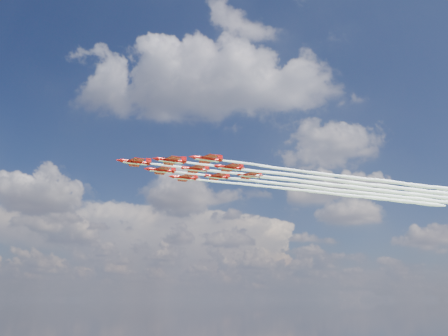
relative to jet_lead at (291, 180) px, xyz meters
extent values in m
cylinder|color=#A50A09|center=(-52.02, -28.90, 0.00)|extent=(8.08, 5.20, 1.18)
cone|color=#A50A09|center=(-56.71, -31.51, 0.00)|extent=(2.45, 2.07, 1.18)
cone|color=#A50A09|center=(-47.61, -26.45, 0.00)|extent=(1.93, 1.72, 1.07)
ellipsoid|color=black|center=(-53.90, -29.94, 0.48)|extent=(2.42, 1.94, 0.77)
cube|color=#A50A09|center=(-51.55, -28.64, -0.05)|extent=(7.79, 10.30, 0.15)
cube|color=#A50A09|center=(-48.27, -26.82, 0.00)|extent=(3.19, 4.11, 0.13)
cube|color=#A50A09|center=(-48.08, -26.71, 0.96)|extent=(1.57, 0.96, 1.93)
cube|color=silver|center=(-52.02, -28.90, -0.54)|extent=(7.50, 4.75, 0.13)
cylinder|color=#A50A09|center=(-39.87, -29.23, 0.00)|extent=(8.08, 5.20, 1.18)
cone|color=#A50A09|center=(-44.56, -31.84, 0.00)|extent=(2.45, 2.07, 1.18)
cone|color=#A50A09|center=(-35.46, -26.79, 0.00)|extent=(1.93, 1.72, 1.07)
ellipsoid|color=black|center=(-41.75, -30.28, 0.48)|extent=(2.42, 1.94, 0.77)
cube|color=#A50A09|center=(-39.40, -28.97, -0.05)|extent=(7.79, 10.30, 0.15)
cube|color=#A50A09|center=(-36.12, -27.15, 0.00)|extent=(3.19, 4.11, 0.13)
cube|color=#A50A09|center=(-35.93, -27.05, 0.96)|extent=(1.57, 0.96, 1.93)
cube|color=silver|center=(-39.87, -29.23, -0.54)|extent=(7.50, 4.75, 0.13)
cylinder|color=#A50A09|center=(-45.88, -18.41, 0.00)|extent=(8.08, 5.20, 1.18)
cone|color=#A50A09|center=(-50.57, -21.01, 0.00)|extent=(2.45, 2.07, 1.18)
cone|color=#A50A09|center=(-41.48, -15.96, 0.00)|extent=(1.93, 1.72, 1.07)
ellipsoid|color=black|center=(-47.76, -19.45, 0.48)|extent=(2.42, 1.94, 0.77)
cube|color=#A50A09|center=(-45.42, -18.15, -0.05)|extent=(7.79, 10.30, 0.15)
cube|color=#A50A09|center=(-42.13, -16.33, 0.00)|extent=(3.19, 4.11, 0.13)
cube|color=#A50A09|center=(-41.95, -16.22, 0.96)|extent=(1.57, 0.96, 1.93)
cube|color=silver|center=(-45.88, -18.41, -0.54)|extent=(7.50, 4.75, 0.13)
cylinder|color=#A50A09|center=(-27.72, -29.57, 0.00)|extent=(8.08, 5.20, 1.18)
cone|color=#A50A09|center=(-32.41, -32.17, 0.00)|extent=(2.45, 2.07, 1.18)
cone|color=#A50A09|center=(-23.31, -27.12, 0.00)|extent=(1.93, 1.72, 1.07)
ellipsoid|color=black|center=(-29.60, -30.61, 0.48)|extent=(2.42, 1.94, 0.77)
cube|color=#A50A09|center=(-27.25, -29.31, -0.05)|extent=(7.79, 10.30, 0.15)
cube|color=#A50A09|center=(-23.97, -27.48, 0.00)|extent=(3.19, 4.11, 0.13)
cube|color=#A50A09|center=(-23.78, -27.38, 0.96)|extent=(1.57, 0.96, 1.93)
cube|color=silver|center=(-27.72, -29.57, -0.54)|extent=(7.50, 4.75, 0.13)
cylinder|color=#A50A09|center=(-33.74, -18.74, 0.00)|extent=(8.08, 5.20, 1.18)
cone|color=#A50A09|center=(-38.43, -21.35, 0.00)|extent=(2.45, 2.07, 1.18)
cone|color=#A50A09|center=(-29.33, -16.29, 0.00)|extent=(1.93, 1.72, 1.07)
ellipsoid|color=black|center=(-35.61, -19.79, 0.48)|extent=(2.42, 1.94, 0.77)
cube|color=#A50A09|center=(-33.27, -18.48, -0.05)|extent=(7.79, 10.30, 0.15)
cube|color=#A50A09|center=(-29.99, -16.66, 0.00)|extent=(3.19, 4.11, 0.13)
cube|color=#A50A09|center=(-29.80, -16.55, 0.96)|extent=(1.57, 0.96, 1.93)
cube|color=silver|center=(-33.74, -18.74, -0.54)|extent=(7.50, 4.75, 0.13)
cylinder|color=#A50A09|center=(-39.75, -7.92, 0.00)|extent=(8.08, 5.20, 1.18)
cone|color=#A50A09|center=(-44.44, -10.52, 0.00)|extent=(2.45, 2.07, 1.18)
cone|color=#A50A09|center=(-35.34, -5.47, 0.00)|extent=(1.93, 1.72, 1.07)
ellipsoid|color=black|center=(-41.63, -8.96, 0.48)|extent=(2.42, 1.94, 0.77)
cube|color=#A50A09|center=(-39.28, -7.66, -0.05)|extent=(7.79, 10.30, 0.15)
cube|color=#A50A09|center=(-36.00, -5.83, 0.00)|extent=(3.19, 4.11, 0.13)
cube|color=#A50A09|center=(-35.81, -5.73, 0.96)|extent=(1.57, 0.96, 1.93)
cube|color=silver|center=(-39.75, -7.92, -0.54)|extent=(7.50, 4.75, 0.13)
cylinder|color=#A50A09|center=(-21.59, -19.08, 0.00)|extent=(8.08, 5.20, 1.18)
cone|color=#A50A09|center=(-26.28, -21.68, 0.00)|extent=(2.45, 2.07, 1.18)
cone|color=#A50A09|center=(-17.18, -16.63, 0.00)|extent=(1.93, 1.72, 1.07)
ellipsoid|color=black|center=(-23.46, -20.12, 0.48)|extent=(2.42, 1.94, 0.77)
cube|color=#A50A09|center=(-21.12, -18.82, -0.05)|extent=(7.79, 10.30, 0.15)
cube|color=#A50A09|center=(-17.84, -16.99, 0.00)|extent=(3.19, 4.11, 0.13)
cube|color=#A50A09|center=(-17.65, -16.89, 0.96)|extent=(1.57, 0.96, 1.93)
cube|color=silver|center=(-21.59, -19.08, -0.54)|extent=(7.50, 4.75, 0.13)
cylinder|color=#A50A09|center=(-27.60, -8.25, 0.00)|extent=(8.08, 5.20, 1.18)
cone|color=#A50A09|center=(-32.29, -10.86, 0.00)|extent=(2.45, 2.07, 1.18)
cone|color=#A50A09|center=(-23.19, -5.80, 0.00)|extent=(1.93, 1.72, 1.07)
ellipsoid|color=black|center=(-29.48, -9.29, 0.48)|extent=(2.42, 1.94, 0.77)
cube|color=#A50A09|center=(-27.13, -7.99, -0.05)|extent=(7.79, 10.30, 0.15)
cube|color=#A50A09|center=(-23.85, -6.17, 0.00)|extent=(3.19, 4.11, 0.13)
cube|color=#A50A09|center=(-23.66, -6.06, 0.96)|extent=(1.57, 0.96, 1.93)
cube|color=silver|center=(-27.60, -8.25, -0.54)|extent=(7.50, 4.75, 0.13)
cylinder|color=#A50A09|center=(-15.45, -8.59, 0.00)|extent=(8.08, 5.20, 1.18)
cone|color=#A50A09|center=(-20.14, -11.19, 0.00)|extent=(2.45, 2.07, 1.18)
cone|color=#A50A09|center=(-11.05, -6.14, 0.00)|extent=(1.93, 1.72, 1.07)
ellipsoid|color=black|center=(-17.33, -9.63, 0.48)|extent=(2.42, 1.94, 0.77)
cube|color=#A50A09|center=(-14.98, -8.33, -0.05)|extent=(7.79, 10.30, 0.15)
cube|color=#A50A09|center=(-11.70, -6.50, 0.00)|extent=(3.19, 4.11, 0.13)
cube|color=#A50A09|center=(-11.51, -6.40, 0.96)|extent=(1.57, 0.96, 1.93)
cube|color=silver|center=(-15.45, -8.59, -0.54)|extent=(7.50, 4.75, 0.13)
camera|label=1|loc=(-6.74, -162.32, -43.89)|focal=35.00mm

